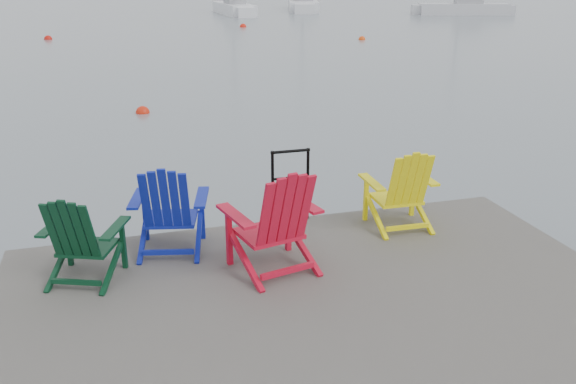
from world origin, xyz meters
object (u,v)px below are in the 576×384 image
object	(u,v)px
chair_yellow	(402,188)
buoy_d	(243,27)
chair_green	(81,237)
buoy_a	(143,113)
sailboat_far	(464,10)
chair_blue	(169,208)
handrail	(290,178)
sailboat_mid	(303,5)
buoy_b	(48,39)
buoy_c	(362,40)
sailboat_near	(234,9)
chair_red	(275,220)

from	to	relation	value
chair_yellow	buoy_d	size ratio (longest dim) A/B	2.42
chair_green	buoy_a	size ratio (longest dim) A/B	2.69
sailboat_far	buoy_a	bearing A→B (deg)	154.72
chair_green	buoy_a	world-z (taller)	chair_green
chair_blue	chair_green	bearing A→B (deg)	-141.37
handrail	sailboat_far	bearing A→B (deg)	55.92
chair_green	sailboat_mid	bearing A→B (deg)	92.15
buoy_a	handrail	bearing A→B (deg)	-81.74
handrail	buoy_b	bearing A→B (deg)	100.11
buoy_c	buoy_b	bearing A→B (deg)	163.46
chair_green	chair_yellow	xyz separation A→B (m)	(3.56, 0.33, 0.03)
sailboat_mid	buoy_a	size ratio (longest dim) A/B	35.24
sailboat_near	buoy_b	world-z (taller)	sailboat_near
sailboat_near	sailboat_mid	size ratio (longest dim) A/B	0.81
chair_blue	buoy_c	distance (m)	25.72
chair_green	sailboat_far	world-z (taller)	sailboat_far
chair_blue	buoy_c	world-z (taller)	chair_blue
sailboat_near	buoy_d	world-z (taller)	sailboat_near
sailboat_far	buoy_d	distance (m)	19.20
sailboat_near	buoy_c	distance (m)	19.18
sailboat_far	buoy_a	size ratio (longest dim) A/B	27.20
chair_yellow	buoy_d	xyz separation A→B (m)	(4.87, 31.28, -1.00)
buoy_d	sailboat_mid	bearing A→B (deg)	59.82
buoy_a	sailboat_far	bearing A→B (deg)	46.82
chair_red	buoy_d	size ratio (longest dim) A/B	2.72
chair_blue	chair_red	xyz separation A→B (m)	(0.98, -0.75, 0.05)
chair_green	chair_red	xyz separation A→B (m)	(1.86, -0.32, 0.09)
chair_green	buoy_d	bearing A→B (deg)	97.23
sailboat_near	buoy_d	xyz separation A→B (m)	(-1.59, -10.64, -0.36)
sailboat_mid	buoy_a	xyz separation A→B (m)	(-15.58, -36.17, -0.35)
chair_yellow	sailboat_near	bearing A→B (deg)	82.96
chair_green	buoy_b	distance (m)	27.86
chair_green	chair_blue	size ratio (longest dim) A/B	0.92
handrail	buoy_a	size ratio (longest dim) A/B	2.60
sailboat_near	sailboat_mid	world-z (taller)	sailboat_mid
handrail	chair_green	xyz separation A→B (m)	(-2.38, -0.90, -0.07)
sailboat_near	buoy_a	bearing A→B (deg)	-107.64
chair_yellow	chair_blue	bearing A→B (deg)	179.61
sailboat_near	sailboat_far	bearing A→B (deg)	-19.49
handrail	chair_green	distance (m)	2.55
sailboat_far	buoy_c	xyz separation A→B (m)	(-14.14, -13.81, -0.36)
handrail	sailboat_far	xyz separation A→B (m)	(24.46, 36.15, -0.69)
chair_yellow	sailboat_far	size ratio (longest dim) A/B	0.10
chair_red	buoy_c	world-z (taller)	chair_red
handrail	sailboat_near	bearing A→B (deg)	79.52
chair_red	buoy_d	bearing A→B (deg)	65.33
handrail	chair_red	distance (m)	1.33
chair_red	buoy_b	xyz separation A→B (m)	(-4.27, 28.06, -1.06)
sailboat_mid	buoy_b	bearing A→B (deg)	-121.18
chair_red	sailboat_far	xyz separation A→B (m)	(24.98, 37.38, -0.70)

